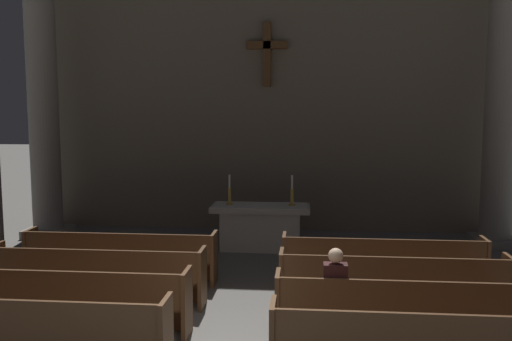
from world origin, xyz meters
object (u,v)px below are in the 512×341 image
pew_left_row_1 (26,332)px  column_right_third (502,89)px  altar (261,226)px  pew_left_row_3 (97,275)px  pew_left_row_4 (121,256)px  column_left_third (42,90)px  pew_left_row_2 (67,300)px  pew_right_row_4 (383,263)px  pew_right_row_2 (406,311)px  candlestick_right (292,196)px  pew_right_row_3 (393,284)px  candlestick_left (230,195)px  lone_worshipper (335,292)px

pew_left_row_1 → column_right_third: (7.73, 6.75, 3.12)m
pew_left_row_1 → altar: size_ratio=1.59×
pew_left_row_3 → pew_left_row_4: size_ratio=1.00×
pew_left_row_4 → column_left_third: size_ratio=0.47×
pew_left_row_3 → column_left_third: (-3.04, 4.50, 3.12)m
column_left_third → altar: 6.25m
pew_left_row_2 → pew_right_row_4: 5.21m
pew_left_row_2 → pew_right_row_4: size_ratio=1.00×
pew_right_row_2 → candlestick_right: 5.13m
pew_left_row_2 → pew_right_row_3: 4.83m
pew_right_row_4 → candlestick_left: 4.04m
column_left_third → column_right_third: (10.77, 0.00, 0.00)m
column_left_third → column_right_third: 10.77m
pew_right_row_3 → pew_left_row_1: bearing=-154.4°
pew_left_row_1 → lone_worshipper: lone_worshipper is taller
pew_right_row_3 → column_left_third: (-7.73, 4.50, 3.12)m
column_right_third → candlestick_left: column_right_third is taller
pew_left_row_4 → pew_right_row_2: same height
pew_right_row_4 → column_right_third: (3.04, 3.37, 3.12)m
pew_right_row_2 → candlestick_right: (-1.65, 4.80, 0.75)m
pew_left_row_2 → altar: altar is taller
pew_left_row_2 → column_right_third: size_ratio=0.47×
candlestick_right → lone_worshipper: size_ratio=0.51×
altar → candlestick_left: candlestick_left is taller
pew_right_row_3 → column_left_third: column_left_third is taller
pew_right_row_3 → pew_right_row_4: 1.13m
pew_left_row_4 → lone_worshipper: lone_worshipper is taller
pew_left_row_3 → pew_right_row_3: (4.70, 0.00, 0.00)m
column_left_third → candlestick_right: bearing=-7.7°
pew_left_row_4 → pew_right_row_3: 4.83m
pew_left_row_4 → pew_left_row_1: bearing=-90.0°
pew_right_row_2 → candlestick_left: 5.74m
pew_right_row_2 → pew_left_row_2: bearing=180.0°
pew_left_row_2 → pew_left_row_3: bearing=90.0°
pew_left_row_3 → pew_left_row_4: (0.00, 1.13, 0.00)m
pew_right_row_3 → pew_right_row_4: (0.00, 1.13, 0.00)m
pew_right_row_3 → candlestick_right: (-1.65, 3.68, 0.75)m
pew_left_row_2 → pew_left_row_1: bearing=-90.0°
pew_right_row_4 → lone_worshipper: (-0.95, -2.22, 0.22)m
pew_left_row_3 → candlestick_right: 4.83m
pew_right_row_3 → lone_worshipper: bearing=-131.1°
pew_left_row_4 → candlestick_right: 4.04m
candlestick_left → lone_worshipper: candlestick_left is taller
candlestick_left → altar: bearing=-0.0°
column_left_third → pew_right_row_3: bearing=-30.2°
pew_left_row_1 → column_left_third: (-3.04, 6.75, 3.12)m
pew_left_row_1 → pew_right_row_3: same height
candlestick_left → pew_left_row_1: bearing=-105.5°
column_left_third → pew_left_row_4: bearing=-48.0°
column_right_third → candlestick_left: (-6.08, -0.82, -2.37)m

